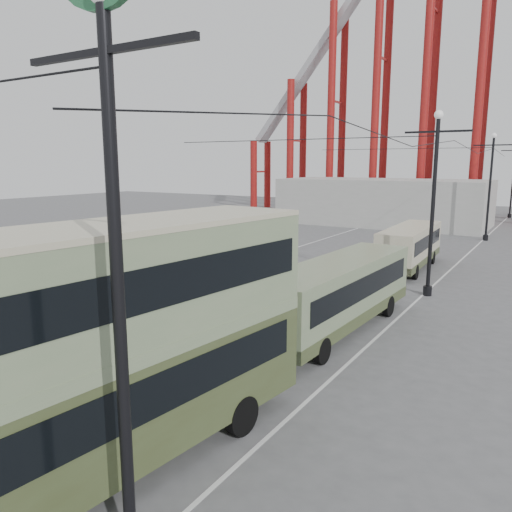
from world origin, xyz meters
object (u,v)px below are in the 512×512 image
Objects in this scene: lamp_post_near at (107,84)px; single_decker_cream at (410,245)px; single_decker_green at (338,292)px; double_decker_bus at (111,339)px; pedestrian at (272,289)px.

lamp_post_near reaches higher than single_decker_cream.
lamp_post_near is at bearing -86.49° from single_decker_cream.
single_decker_green reaches higher than single_decker_cream.
lamp_post_near is 1.02× the size of double_decker_bus.
single_decker_cream reaches higher than pedestrian.
double_decker_bus is at bearing 70.97° from pedestrian.
double_decker_bus is (-2.35, 1.90, -4.75)m from lamp_post_near.
pedestrian is (-3.29, -12.23, -0.66)m from single_decker_cream.
single_decker_green reaches higher than pedestrian.
single_decker_green is (0.48, 11.46, -1.47)m from double_decker_bus.
double_decker_bus reaches higher than pedestrian.
single_decker_green is 1.16× the size of single_decker_cream.
double_decker_bus is 11.57m from single_decker_green.
lamp_post_near reaches higher than double_decker_bus.
double_decker_bus is 25.30m from single_decker_cream.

